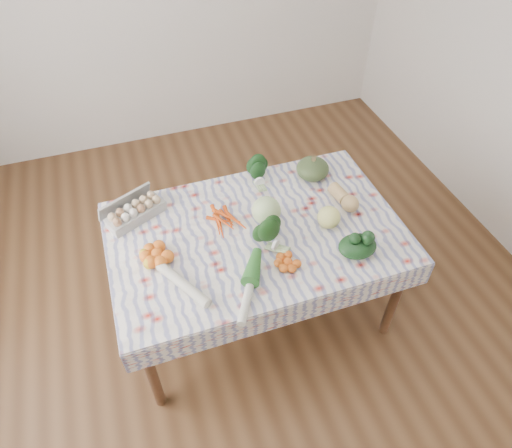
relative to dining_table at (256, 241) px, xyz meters
name	(u,v)px	position (x,y,z in m)	size (l,w,h in m)	color
ground	(256,307)	(0.00, 0.00, -0.68)	(4.50, 4.50, 0.00)	#51331B
dining_table	(256,241)	(0.00, 0.00, 0.00)	(1.60, 1.00, 0.75)	brown
tablecloth	(256,232)	(0.00, 0.00, 0.08)	(1.66, 1.06, 0.01)	white
egg_carton	(136,213)	(-0.63, 0.32, 0.13)	(0.34, 0.14, 0.09)	#AAAAA5
carrot_bunch	(228,223)	(-0.14, 0.09, 0.10)	(0.22, 0.20, 0.04)	#DA4810
kale_bunch	(257,173)	(0.15, 0.41, 0.16)	(0.17, 0.15, 0.15)	#163E17
kabocha_squash	(313,169)	(0.50, 0.34, 0.15)	(0.21, 0.21, 0.14)	#3E512B
cabbage	(266,211)	(0.08, 0.06, 0.17)	(0.17, 0.17, 0.17)	#B3D18A
butternut_squash	(344,197)	(0.57, 0.05, 0.14)	(0.10, 0.23, 0.10)	tan
orange_cluster	(157,254)	(-0.56, -0.03, 0.12)	(0.23, 0.23, 0.08)	orange
broccoli	(267,238)	(0.02, -0.13, 0.14)	(0.17, 0.17, 0.12)	#184215
mandarin_cluster	(288,261)	(0.08, -0.29, 0.11)	(0.17, 0.17, 0.05)	orange
grapefruit	(329,217)	(0.41, -0.09, 0.15)	(0.13, 0.13, 0.13)	#EFF17F
spinach_bag	(357,246)	(0.47, -0.33, 0.13)	(0.21, 0.17, 0.09)	black
daikon	(183,284)	(-0.48, -0.25, 0.11)	(0.05, 0.05, 0.38)	beige
leek	(250,287)	(-0.16, -0.38, 0.11)	(0.05, 0.05, 0.43)	silver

